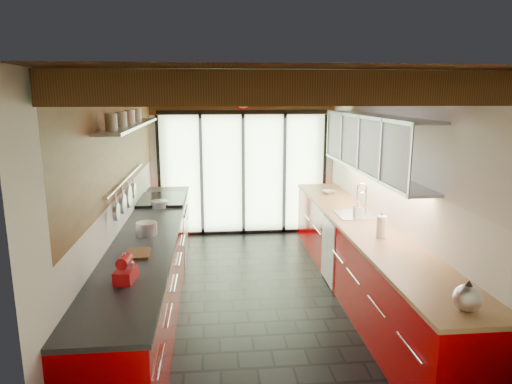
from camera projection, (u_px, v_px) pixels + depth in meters
ground at (259, 299)px, 5.55m from camera, size 5.50×5.50×0.00m
room_shell at (259, 165)px, 5.20m from camera, size 5.50×5.50×5.50m
ceiling_beams at (256, 93)px, 5.40m from camera, size 3.14×5.06×4.90m
glass_door at (243, 141)px, 7.82m from camera, size 2.95×0.10×2.90m
left_counter at (151, 267)px, 5.33m from camera, size 0.68×5.00×0.92m
range_stove at (163, 230)px, 6.74m from camera, size 0.66×0.90×0.97m
right_counter at (363, 260)px, 5.57m from camera, size 0.68×5.00×0.92m
sink_assembly at (355, 212)px, 5.86m from camera, size 0.45×0.52×0.43m
upper_cabinets_right at (373, 144)px, 5.59m from camera, size 0.34×3.00×3.00m
left_wall_fixtures at (129, 145)px, 5.16m from camera, size 0.28×2.60×0.96m
stand_mixer at (126, 270)px, 3.79m from camera, size 0.17×0.27×0.23m
pot_large at (147, 229)px, 5.02m from camera, size 0.27×0.27×0.14m
pot_small at (159, 204)px, 6.27m from camera, size 0.30×0.30×0.09m
cutting_board at (138, 254)px, 4.41m from camera, size 0.24×0.32×0.03m
kettle at (468, 296)px, 3.26m from camera, size 0.24×0.27×0.24m
paper_towel at (381, 227)px, 4.92m from camera, size 0.13×0.13×0.29m
soap_bottle at (358, 210)px, 5.71m from camera, size 0.10×0.10×0.21m
bowl at (329, 192)px, 7.12m from camera, size 0.26×0.26×0.05m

